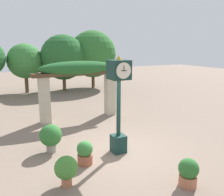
{
  "coord_description": "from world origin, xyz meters",
  "views": [
    {
      "loc": [
        -3.73,
        -6.9,
        3.65
      ],
      "look_at": [
        -0.08,
        0.44,
        1.84
      ],
      "focal_mm": 38.0,
      "sensor_mm": 36.0,
      "label": 1
    }
  ],
  "objects_px": {
    "potted_plant_near_left": "(51,136)",
    "potted_plant_near_right": "(66,169)",
    "pedestal_clock": "(119,96)",
    "potted_plant_far_left": "(85,153)",
    "potted_plant_far_right": "(188,172)"
  },
  "relations": [
    {
      "from": "potted_plant_far_right",
      "to": "potted_plant_near_right",
      "type": "bearing_deg",
      "value": 153.58
    },
    {
      "from": "potted_plant_near_left",
      "to": "potted_plant_far_left",
      "type": "height_order",
      "value": "potted_plant_near_left"
    },
    {
      "from": "pedestal_clock",
      "to": "potted_plant_near_right",
      "type": "distance_m",
      "value": 2.94
    },
    {
      "from": "potted_plant_near_right",
      "to": "potted_plant_near_left",
      "type": "bearing_deg",
      "value": 87.71
    },
    {
      "from": "potted_plant_near_left",
      "to": "potted_plant_near_right",
      "type": "height_order",
      "value": "potted_plant_near_left"
    },
    {
      "from": "potted_plant_far_left",
      "to": "potted_plant_far_right",
      "type": "distance_m",
      "value": 3.1
    },
    {
      "from": "pedestal_clock",
      "to": "potted_plant_near_right",
      "type": "height_order",
      "value": "pedestal_clock"
    },
    {
      "from": "potted_plant_near_right",
      "to": "potted_plant_far_left",
      "type": "bearing_deg",
      "value": 46.97
    },
    {
      "from": "pedestal_clock",
      "to": "potted_plant_near_left",
      "type": "height_order",
      "value": "pedestal_clock"
    },
    {
      "from": "pedestal_clock",
      "to": "potted_plant_far_right",
      "type": "relative_size",
      "value": 4.35
    },
    {
      "from": "potted_plant_far_right",
      "to": "potted_plant_far_left",
      "type": "bearing_deg",
      "value": 131.0
    },
    {
      "from": "potted_plant_far_left",
      "to": "potted_plant_near_left",
      "type": "bearing_deg",
      "value": 119.28
    },
    {
      "from": "potted_plant_near_left",
      "to": "potted_plant_near_right",
      "type": "bearing_deg",
      "value": -92.29
    },
    {
      "from": "potted_plant_far_left",
      "to": "potted_plant_far_right",
      "type": "relative_size",
      "value": 0.99
    },
    {
      "from": "potted_plant_near_left",
      "to": "potted_plant_near_right",
      "type": "relative_size",
      "value": 1.2
    }
  ]
}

